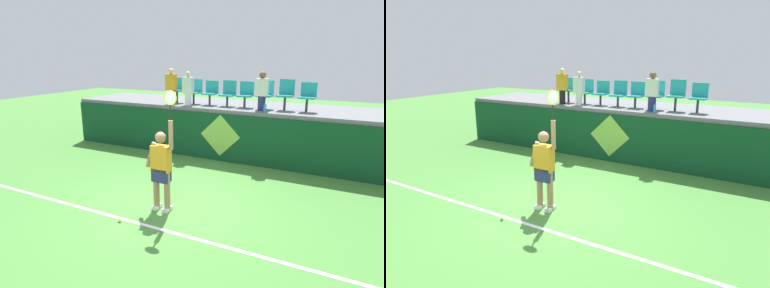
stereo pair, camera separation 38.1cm
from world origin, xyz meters
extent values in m
plane|color=#478438|center=(0.00, 0.00, 0.00)|extent=(40.00, 40.00, 0.00)
cube|color=#0F4223|center=(0.00, 3.58, 0.73)|extent=(11.54, 0.20, 1.45)
cube|color=slate|center=(0.00, 4.76, 1.51)|extent=(11.54, 2.46, 0.12)
cube|color=white|center=(0.00, -0.86, 0.00)|extent=(10.39, 0.08, 0.01)
cube|color=white|center=(-0.10, -0.15, 0.04)|extent=(0.12, 0.26, 0.08)
cube|color=white|center=(0.16, -0.15, 0.04)|extent=(0.12, 0.26, 0.08)
cylinder|color=#A87A56|center=(-0.10, -0.15, 0.43)|extent=(0.13, 0.13, 0.86)
cylinder|color=#A87A56|center=(0.16, -0.15, 0.43)|extent=(0.13, 0.13, 0.86)
cube|color=navy|center=(0.03, -0.15, 0.78)|extent=(0.36, 0.22, 0.28)
cube|color=orange|center=(0.03, -0.15, 1.12)|extent=(0.38, 0.22, 0.54)
sphere|color=#A87A56|center=(0.03, -0.15, 1.56)|extent=(0.22, 0.22, 0.22)
cylinder|color=#A87A56|center=(-0.21, -0.15, 1.17)|extent=(0.26, 0.09, 0.55)
cylinder|color=#A87A56|center=(0.27, -0.14, 1.63)|extent=(0.09, 0.09, 0.58)
cylinder|color=black|center=(0.27, -0.14, 2.07)|extent=(0.03, 0.03, 0.30)
torus|color=gold|center=(0.27, -0.14, 2.35)|extent=(0.28, 0.02, 0.28)
ellipsoid|color=silver|center=(0.27, -0.14, 2.35)|extent=(0.24, 0.02, 0.24)
sphere|color=#D1E533|center=(-0.42, -0.98, 0.03)|extent=(0.07, 0.07, 0.07)
cylinder|color=#338CE5|center=(1.08, 3.68, 1.69)|extent=(0.08, 0.08, 0.23)
cylinder|color=#38383D|center=(-2.10, 4.27, 1.77)|extent=(0.07, 0.07, 0.39)
cube|color=teal|center=(-2.10, 4.27, 1.99)|extent=(0.44, 0.42, 0.05)
cube|color=teal|center=(-2.10, 4.46, 2.21)|extent=(0.44, 0.04, 0.38)
cylinder|color=#38383D|center=(-1.47, 4.27, 1.74)|extent=(0.07, 0.07, 0.35)
cube|color=teal|center=(-1.47, 4.27, 1.94)|extent=(0.44, 0.42, 0.05)
cube|color=teal|center=(-1.47, 4.46, 2.17)|extent=(0.44, 0.04, 0.41)
cylinder|color=#38383D|center=(-0.89, 4.27, 1.74)|extent=(0.07, 0.07, 0.34)
cube|color=teal|center=(-0.89, 4.27, 1.94)|extent=(0.44, 0.42, 0.05)
cube|color=teal|center=(-0.89, 4.46, 2.15)|extent=(0.44, 0.04, 0.38)
cylinder|color=#38383D|center=(-0.29, 4.27, 1.73)|extent=(0.07, 0.07, 0.32)
cube|color=teal|center=(-0.29, 4.27, 1.92)|extent=(0.44, 0.42, 0.05)
cube|color=teal|center=(-0.29, 4.46, 2.16)|extent=(0.44, 0.04, 0.43)
cylinder|color=#38383D|center=(0.29, 4.27, 1.74)|extent=(0.07, 0.07, 0.33)
cube|color=teal|center=(0.29, 4.27, 1.93)|extent=(0.44, 0.42, 0.05)
cube|color=teal|center=(0.29, 4.46, 2.16)|extent=(0.44, 0.04, 0.40)
cylinder|color=#38383D|center=(0.90, 4.27, 1.76)|extent=(0.07, 0.07, 0.37)
cube|color=teal|center=(0.90, 4.27, 1.97)|extent=(0.44, 0.42, 0.05)
cube|color=teal|center=(0.90, 4.46, 2.20)|extent=(0.44, 0.04, 0.41)
cylinder|color=#38383D|center=(1.50, 4.27, 1.77)|extent=(0.07, 0.07, 0.40)
cube|color=teal|center=(1.50, 4.27, 2.00)|extent=(0.44, 0.42, 0.05)
cube|color=teal|center=(1.50, 4.46, 2.24)|extent=(0.44, 0.04, 0.44)
cylinder|color=#38383D|center=(2.12, 4.27, 1.76)|extent=(0.07, 0.07, 0.38)
cube|color=teal|center=(2.12, 4.27, 1.98)|extent=(0.44, 0.42, 0.05)
cube|color=teal|center=(2.12, 4.46, 2.20)|extent=(0.44, 0.04, 0.39)
cylinder|color=navy|center=(0.90, 3.95, 1.78)|extent=(0.20, 0.20, 0.42)
cube|color=white|center=(0.90, 3.95, 2.24)|extent=(0.34, 0.20, 0.50)
sphere|color=brown|center=(0.90, 3.95, 2.59)|extent=(0.20, 0.20, 0.20)
cylinder|color=white|center=(-1.47, 3.89, 1.76)|extent=(0.20, 0.20, 0.38)
cube|color=white|center=(-1.47, 3.89, 2.21)|extent=(0.34, 0.20, 0.51)
sphere|color=beige|center=(-1.47, 3.89, 2.56)|extent=(0.18, 0.18, 0.18)
cylinder|color=black|center=(-2.10, 3.89, 1.80)|extent=(0.20, 0.20, 0.45)
cube|color=orange|center=(-2.10, 3.89, 2.28)|extent=(0.34, 0.20, 0.52)
sphere|color=beige|center=(-2.10, 3.89, 2.63)|extent=(0.18, 0.18, 0.18)
cube|color=#0F4223|center=(-0.18, 3.47, 0.00)|extent=(0.90, 0.01, 0.00)
plane|color=#8CC64C|center=(-0.18, 3.47, 0.80)|extent=(1.27, 0.00, 1.27)
camera|label=1|loc=(3.48, -5.51, 3.13)|focal=30.95mm
camera|label=2|loc=(3.81, -5.32, 3.13)|focal=30.95mm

